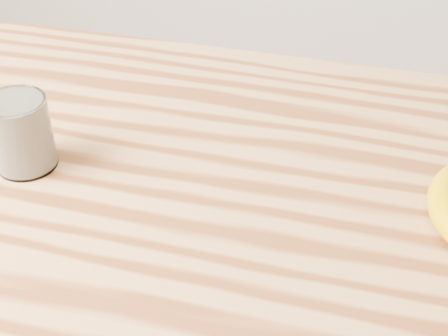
# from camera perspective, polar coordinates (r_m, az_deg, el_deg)

# --- Properties ---
(table) EXTENTS (1.20, 0.80, 0.90)m
(table) POSITION_cam_1_polar(r_m,az_deg,el_deg) (0.98, 0.61, -7.12)
(table) COLOR #B47E47
(table) RESTS_ON ground
(smoothie_glass) EXTENTS (0.09, 0.09, 0.11)m
(smoothie_glass) POSITION_cam_1_polar(r_m,az_deg,el_deg) (0.94, -18.08, 3.06)
(smoothie_glass) COLOR white
(smoothie_glass) RESTS_ON table
(banana) EXTENTS (0.13, 0.31, 0.04)m
(banana) POSITION_cam_1_polar(r_m,az_deg,el_deg) (0.88, 19.16, -2.49)
(banana) COLOR #DEAE00
(banana) RESTS_ON table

